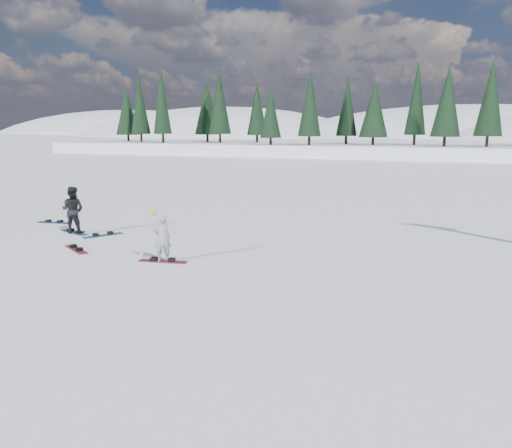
% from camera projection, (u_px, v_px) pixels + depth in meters
% --- Properties ---
extents(ground, '(420.00, 420.00, 0.00)m').
position_uv_depth(ground, '(115.00, 251.00, 16.58)').
color(ground, white).
rests_on(ground, ground).
extents(alpine_backdrop, '(412.50, 227.00, 53.20)m').
position_uv_depth(alpine_backdrop, '(377.00, 171.00, 197.85)').
color(alpine_backdrop, white).
rests_on(alpine_backdrop, ground).
extents(snowboarder_woman, '(0.64, 0.61, 1.62)m').
position_uv_depth(snowboarder_woman, '(162.00, 238.00, 15.07)').
color(snowboarder_woman, '#AFAFB4').
rests_on(snowboarder_woman, ground).
extents(snowboarder_man, '(1.01, 0.87, 1.81)m').
position_uv_depth(snowboarder_man, '(73.00, 210.00, 19.11)').
color(snowboarder_man, black).
rests_on(snowboarder_man, ground).
extents(snowboard_woman, '(1.52, 0.50, 0.03)m').
position_uv_depth(snowboard_woman, '(163.00, 261.00, 15.22)').
color(snowboard_woman, maroon).
rests_on(snowboard_woman, ground).
extents(snowboard_man, '(1.50, 0.80, 0.03)m').
position_uv_depth(snowboard_man, '(74.00, 233.00, 19.28)').
color(snowboard_man, '#1A568F').
rests_on(snowboard_man, ground).
extents(snowboard_loose_b, '(1.42, 1.03, 0.03)m').
position_uv_depth(snowboard_loose_b, '(76.00, 249.00, 16.67)').
color(snowboard_loose_b, maroon).
rests_on(snowboard_loose_b, ground).
extents(snowboard_loose_c, '(1.52, 0.48, 0.03)m').
position_uv_depth(snowboard_loose_c, '(54.00, 223.00, 21.26)').
color(snowboard_loose_c, navy).
rests_on(snowboard_loose_c, ground).
extents(snowboard_loose_a, '(1.06, 1.40, 0.03)m').
position_uv_depth(snowboard_loose_a, '(103.00, 235.00, 18.78)').
color(snowboard_loose_a, '#1A6891').
rests_on(snowboard_loose_a, ground).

